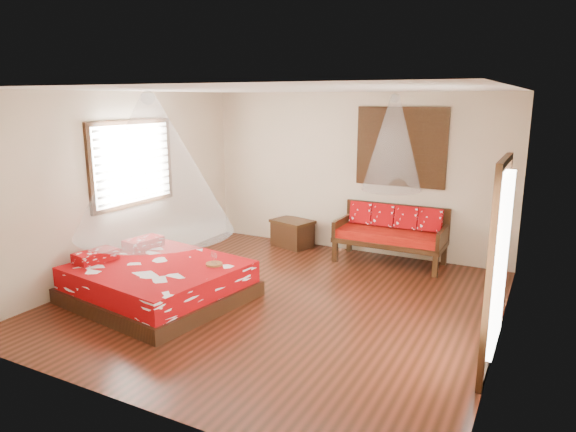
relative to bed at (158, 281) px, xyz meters
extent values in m
cube|color=#32160B|center=(1.52, 0.69, -0.26)|extent=(5.50, 5.50, 0.02)
cube|color=white|center=(1.52, 0.69, 2.56)|extent=(5.50, 5.50, 0.02)
cube|color=beige|center=(-1.24, 0.69, 1.15)|extent=(0.02, 5.50, 2.80)
cube|color=beige|center=(4.28, 0.69, 1.15)|extent=(0.02, 5.50, 2.80)
cube|color=beige|center=(1.52, 3.45, 1.15)|extent=(5.50, 0.02, 2.80)
cube|color=beige|center=(1.52, -2.07, 1.15)|extent=(5.50, 0.02, 2.80)
cube|color=black|center=(0.02, 0.00, -0.15)|extent=(2.40, 2.23, 0.20)
cube|color=#A20509|center=(0.02, 0.00, 0.10)|extent=(2.29, 2.12, 0.30)
cube|color=#A20509|center=(-0.83, -0.29, 0.32)|extent=(0.38, 0.60, 0.14)
cube|color=#A20509|center=(-0.72, 0.52, 0.32)|extent=(0.38, 0.60, 0.14)
cube|color=black|center=(1.52, 2.66, -0.04)|extent=(0.08, 0.08, 0.42)
cube|color=black|center=(3.18, 2.66, -0.04)|extent=(0.08, 0.08, 0.42)
cube|color=black|center=(1.52, 3.33, -0.04)|extent=(0.08, 0.08, 0.42)
cube|color=black|center=(3.18, 3.33, -0.04)|extent=(0.08, 0.08, 0.42)
cube|color=black|center=(2.35, 2.99, 0.13)|extent=(1.79, 0.79, 0.08)
cube|color=#8C0805|center=(2.35, 2.99, 0.24)|extent=(1.73, 0.73, 0.14)
cube|color=black|center=(2.35, 3.35, 0.42)|extent=(1.79, 0.06, 0.55)
cube|color=black|center=(1.50, 2.99, 0.29)|extent=(0.06, 0.79, 0.30)
cube|color=black|center=(3.20, 2.99, 0.29)|extent=(0.06, 0.79, 0.30)
cube|color=#A20509|center=(1.75, 3.23, 0.50)|extent=(0.38, 0.20, 0.39)
cube|color=#A20509|center=(2.15, 3.23, 0.50)|extent=(0.38, 0.20, 0.39)
cube|color=#A20509|center=(2.55, 3.23, 0.50)|extent=(0.38, 0.20, 0.39)
cube|color=#A20509|center=(2.95, 3.23, 0.50)|extent=(0.38, 0.20, 0.39)
cube|color=black|center=(0.46, 3.14, -0.03)|extent=(0.79, 0.66, 0.45)
cube|color=black|center=(0.46, 3.14, 0.22)|extent=(0.84, 0.71, 0.05)
cube|color=black|center=(2.35, 3.41, 1.65)|extent=(1.52, 0.06, 1.32)
cube|color=black|center=(2.35, 3.40, 1.65)|extent=(1.35, 0.04, 1.10)
cube|color=black|center=(-1.20, 0.89, 1.45)|extent=(0.08, 1.74, 1.34)
cube|color=silver|center=(-1.16, 0.89, 1.45)|extent=(0.04, 1.54, 1.10)
cube|color=black|center=(4.24, 0.09, 0.80)|extent=(0.08, 1.02, 2.16)
cube|color=white|center=(4.22, 0.09, 0.90)|extent=(0.03, 0.82, 1.70)
cylinder|color=brown|center=(0.72, 0.32, 0.26)|extent=(0.22, 0.22, 0.03)
cone|color=white|center=(0.02, 0.00, 1.60)|extent=(2.08, 2.08, 1.80)
cone|color=white|center=(2.35, 2.94, 1.75)|extent=(0.95, 0.95, 1.50)
camera|label=1|loc=(4.66, -5.05, 2.45)|focal=32.00mm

